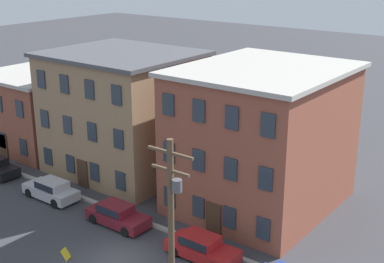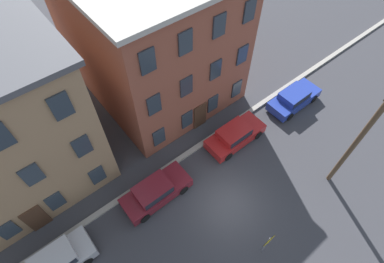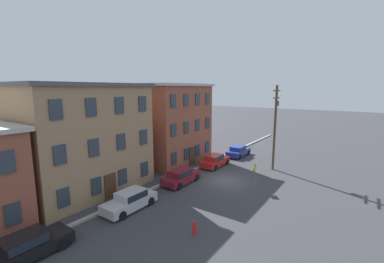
{
  "view_description": "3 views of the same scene",
  "coord_description": "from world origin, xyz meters",
  "views": [
    {
      "loc": [
        19.66,
        -18.83,
        16.86
      ],
      "look_at": [
        1.25,
        5.46,
        6.76
      ],
      "focal_mm": 50.0,
      "sensor_mm": 36.0,
      "label": 1
    },
    {
      "loc": [
        -6.48,
        -4.42,
        17.68
      ],
      "look_at": [
        -0.89,
        2.54,
        5.69
      ],
      "focal_mm": 28.0,
      "sensor_mm": 36.0,
      "label": 2
    },
    {
      "loc": [
        -22.47,
        -11.45,
        9.27
      ],
      "look_at": [
        1.5,
        5.22,
        4.36
      ],
      "focal_mm": 24.0,
      "sensor_mm": 36.0,
      "label": 3
    }
  ],
  "objects": [
    {
      "name": "apartment_midblock",
      "position": [
        -9.52,
        10.59,
        4.88
      ],
      "size": [
        11.19,
        9.69,
        9.73
      ],
      "color": "#9E7A56",
      "rests_on": "ground_plane"
    },
    {
      "name": "caution_sign",
      "position": [
        -0.44,
        -3.25,
        1.62
      ],
      "size": [
        0.96,
        0.08,
        2.43
      ],
      "color": "slate",
      "rests_on": "ground_plane"
    },
    {
      "name": "apartment_far",
      "position": [
        2.58,
        11.67,
        4.94
      ],
      "size": [
        9.96,
        11.85,
        9.85
      ],
      "color": "brown",
      "rests_on": "ground_plane"
    },
    {
      "name": "ground_plane",
      "position": [
        0.0,
        0.0,
        0.0
      ],
      "size": [
        200.0,
        200.0,
        0.0
      ],
      "primitive_type": "plane",
      "color": "#38383D"
    },
    {
      "name": "car_silver",
      "position": [
        -9.82,
        3.2,
        0.75
      ],
      "size": [
        4.4,
        1.92,
        1.43
      ],
      "color": "#B7B7BC",
      "rests_on": "ground_plane"
    },
    {
      "name": "car_black",
      "position": [
        -17.1,
        3.33,
        0.75
      ],
      "size": [
        4.4,
        1.92,
        1.43
      ],
      "color": "black",
      "rests_on": "ground_plane"
    },
    {
      "name": "car_maroon",
      "position": [
        -3.23,
        3.26,
        0.75
      ],
      "size": [
        4.4,
        1.92,
        1.43
      ],
      "color": "maroon",
      "rests_on": "ground_plane"
    },
    {
      "name": "kerb_strip",
      "position": [
        0.0,
        4.5,
        0.08
      ],
      "size": [
        56.0,
        0.36,
        0.16
      ],
      "primitive_type": "cube",
      "color": "#9E998E",
      "rests_on": "ground_plane"
    },
    {
      "name": "car_blue",
      "position": [
        9.57,
        3.01,
        0.75
      ],
      "size": [
        4.4,
        1.92,
        1.43
      ],
      "color": "#233899",
      "rests_on": "ground_plane"
    },
    {
      "name": "car_red",
      "position": [
        3.57,
        3.31,
        0.75
      ],
      "size": [
        4.4,
        1.92,
        1.43
      ],
      "color": "#B21E1E",
      "rests_on": "ground_plane"
    },
    {
      "name": "fire_hydrant",
      "position": [
        -9.97,
        -2.95,
        0.48
      ],
      "size": [
        0.24,
        0.34,
        0.96
      ],
      "color": "red",
      "rests_on": "ground_plane"
    },
    {
      "name": "utility_pole",
      "position": [
        6.41,
        -2.8,
        5.4
      ],
      "size": [
        2.4,
        0.44,
        9.63
      ],
      "color": "brown",
      "rests_on": "ground_plane"
    }
  ]
}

